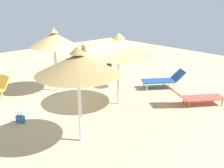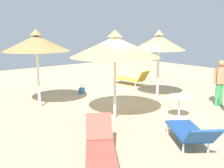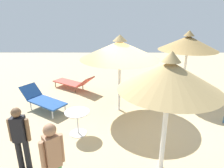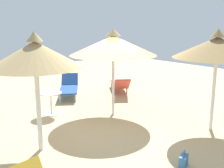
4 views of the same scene
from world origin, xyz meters
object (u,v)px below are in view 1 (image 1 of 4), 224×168
Objects in this scene: lounge_chair_edge at (195,96)px; side_table_round at (114,77)px; parasol_umbrella_near_right at (78,64)px; handbag at (20,119)px; parasol_umbrella_far_left at (54,40)px; parasol_umbrella_center at (119,47)px; lounge_chair_far_right at (164,79)px; person_standing_back at (84,58)px; person_standing_near_left at (109,60)px.

lounge_chair_edge is 3.75m from side_table_round.
parasol_umbrella_near_right is 6.93× the size of handbag.
parasol_umbrella_near_right is 3.25m from handbag.
side_table_round is at bearing -32.96° from parasol_umbrella_far_left.
parasol_umbrella_center is 3.03m from parasol_umbrella_near_right.
handbag is at bearing -143.68° from parasol_umbrella_far_left.
parasol_umbrella_center is 1.00× the size of parasol_umbrella_far_left.
parasol_umbrella_far_left is at bearing 106.62° from parasol_umbrella_center.
parasol_umbrella_far_left is 3.78× the size of side_table_round.
parasol_umbrella_near_right is at bearing -113.73° from parasol_umbrella_far_left.
side_table_round is at bearing 134.24° from lounge_chair_far_right.
parasol_umbrella_center is 4.23m from handbag.
parasol_umbrella_far_left is 6.15m from lounge_chair_edge.
person_standing_back is (-1.54, 3.89, 0.55)m from lounge_chair_far_right.
person_standing_near_left is (5.03, 4.28, -1.41)m from parasol_umbrella_near_right.
parasol_umbrella_near_right is at bearing -71.66° from handbag.
person_standing_back reaches higher than lounge_chair_edge.
parasol_umbrella_far_left is at bearing 120.20° from lounge_chair_edge.
handbag is at bearing -149.81° from person_standing_back.
handbag is at bearing -173.65° from side_table_round.
person_standing_near_left is (-0.57, 3.05, 0.48)m from lounge_chair_far_right.
lounge_chair_far_right is at bearing -38.93° from parasol_umbrella_far_left.
lounge_chair_edge is at bearing -45.49° from parasol_umbrella_center.
parasol_umbrella_near_right reaches higher than lounge_chair_edge.
person_standing_near_left is 0.93× the size of person_standing_back.
person_standing_back is 2.32m from side_table_round.
lounge_chair_far_right is at bearing -79.35° from person_standing_near_left.
parasol_umbrella_far_left reaches higher than side_table_round.
lounge_chair_far_right is at bearing -9.64° from handbag.
lounge_chair_edge is (2.06, -2.10, -1.89)m from parasol_umbrella_center.
parasol_umbrella_center is at bearing 134.51° from lounge_chair_edge.
lounge_chair_far_right is 4.22m from person_standing_back.
parasol_umbrella_far_left reaches higher than person_standing_back.
parasol_umbrella_center is 1.76× the size of person_standing_near_left.
parasol_umbrella_center reaches higher than handbag.
handbag is (-3.52, 1.03, -2.10)m from parasol_umbrella_center.
lounge_chair_edge is (2.95, -5.06, -1.90)m from parasol_umbrella_far_left.
parasol_umbrella_near_right is 6.75m from person_standing_near_left.
lounge_chair_far_right is 1.25× the size of person_standing_near_left.
side_table_round is (4.03, 2.84, -1.79)m from parasol_umbrella_near_right.
person_standing_back is 4.20× the size of handbag.
lounge_chair_edge is at bearing -82.78° from person_standing_back.
lounge_chair_far_right reaches higher than lounge_chair_edge.
person_standing_back is (2.19, 0.87, -1.29)m from parasol_umbrella_far_left.
parasol_umbrella_center is at bearing 24.93° from parasol_umbrella_near_right.
parasol_umbrella_center is 3.50m from lounge_chair_edge.
handbag is (-4.83, -2.81, -0.82)m from person_standing_back.
parasol_umbrella_far_left is 3.89m from handbag.
person_standing_back is (4.06, 5.12, -1.34)m from parasol_umbrella_near_right.
parasol_umbrella_near_right reaches higher than person_standing_back.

